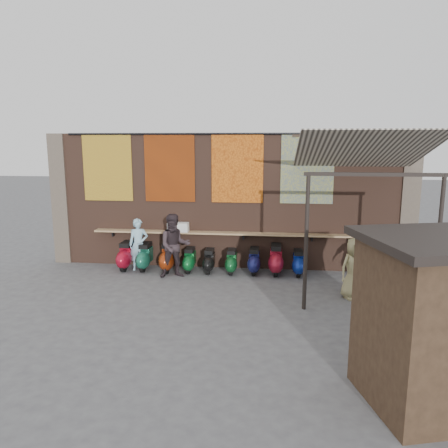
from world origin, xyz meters
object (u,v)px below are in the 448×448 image
scooter_stool_4 (209,261)px  shopper_grey (430,269)px  diner_left (139,244)px  shopper_tan (354,268)px  scooter_stool_6 (254,261)px  shelf_box (178,227)px  scooter_stool_0 (126,256)px  scooter_stool_3 (190,260)px  scooter_stool_7 (276,260)px  scooter_stool_1 (145,257)px  scooter_stool_2 (168,257)px  scooter_stool_8 (298,263)px  shopper_navy (395,263)px  scooter_stool_5 (232,262)px  diner_right (175,246)px

scooter_stool_4 → shopper_grey: shopper_grey is taller
diner_left → shopper_tan: diner_left is taller
scooter_stool_6 → scooter_stool_4: bearing=-178.8°
shelf_box → scooter_stool_0: shelf_box is taller
scooter_stool_3 → shopper_tan: (4.37, -1.73, 0.40)m
scooter_stool_7 → scooter_stool_6: bearing=-177.9°
scooter_stool_1 → scooter_stool_7: scooter_stool_7 is taller
scooter_stool_2 → diner_left: diner_left is taller
scooter_stool_4 → scooter_stool_8: scooter_stool_8 is taller
shopper_grey → shopper_navy: bearing=-27.2°
scooter_stool_3 → scooter_stool_0: bearing=179.3°
scooter_stool_0 → scooter_stool_5: scooter_stool_0 is taller
diner_right → shopper_navy: 5.75m
shelf_box → diner_left: bearing=-165.2°
shopper_navy → scooter_stool_2: bearing=-10.2°
shelf_box → scooter_stool_4: 1.38m
scooter_stool_1 → scooter_stool_2: 0.73m
scooter_stool_7 → diner_left: diner_left is taller
scooter_stool_5 → diner_right: (-1.54, -0.57, 0.56)m
shelf_box → scooter_stool_4: (0.98, -0.33, -0.92)m
scooter_stool_6 → diner_left: bearing=-180.0°
scooter_stool_4 → scooter_stool_6: scooter_stool_6 is taller
scooter_stool_0 → diner_left: bearing=-0.1°
scooter_stool_3 → diner_right: diner_right is taller
scooter_stool_6 → scooter_stool_7: size_ratio=0.87×
scooter_stool_7 → scooter_stool_4: bearing=-178.5°
diner_right → shopper_tan: bearing=-33.3°
shopper_tan → diner_right: bearing=142.8°
scooter_stool_1 → scooter_stool_8: scooter_stool_1 is taller
shopper_grey → scooter_stool_8: bearing=-14.7°
diner_right → scooter_stool_4: bearing=13.5°
shelf_box → scooter_stool_1: 1.32m
scooter_stool_1 → shopper_navy: 6.92m
scooter_stool_1 → scooter_stool_4: scooter_stool_1 is taller
scooter_stool_7 → shopper_navy: shopper_navy is taller
scooter_stool_0 → scooter_stool_1: size_ratio=1.04×
diner_right → shopper_grey: size_ratio=0.96×
scooter_stool_5 → scooter_stool_0: bearing=179.4°
diner_left → shopper_grey: (7.48, -2.24, 0.17)m
shelf_box → diner_left: diner_left is taller
shopper_navy → shopper_grey: bearing=132.9°
shelf_box → shopper_tan: bearing=-23.3°
shopper_tan → scooter_stool_2: bearing=137.8°
scooter_stool_1 → scooter_stool_7: (3.87, 0.01, 0.03)m
shopper_navy → shopper_grey: 0.91m
shelf_box → shopper_navy: 6.06m
shelf_box → scooter_stool_7: size_ratio=0.69×
scooter_stool_7 → scooter_stool_8: scooter_stool_7 is taller
scooter_stool_1 → diner_left: 0.42m
scooter_stool_1 → diner_left: size_ratio=0.54×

